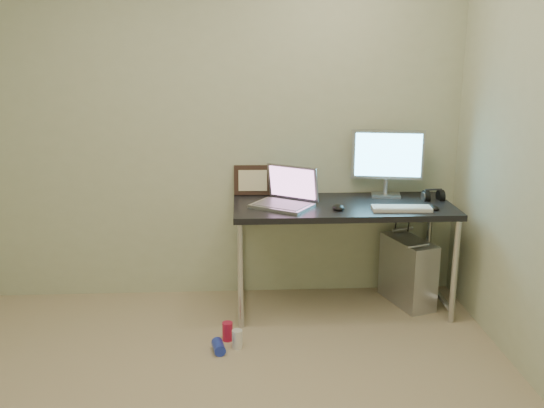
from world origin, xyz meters
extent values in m
cube|color=beige|center=(0.00, 1.75, 1.25)|extent=(3.50, 0.02, 2.50)
cube|color=black|center=(0.88, 1.43, 0.73)|extent=(1.48, 0.65, 0.04)
cylinder|color=silver|center=(0.18, 1.14, 0.35)|extent=(0.04, 0.04, 0.71)
cylinder|color=silver|center=(0.18, 1.71, 0.35)|extent=(0.04, 0.04, 0.71)
cylinder|color=silver|center=(1.58, 1.14, 0.35)|extent=(0.04, 0.04, 0.71)
cylinder|color=silver|center=(1.58, 1.71, 0.35)|extent=(0.04, 0.04, 0.71)
cylinder|color=silver|center=(0.18, 1.43, 0.08)|extent=(0.04, 0.57, 0.04)
cylinder|color=silver|center=(1.58, 1.43, 0.08)|extent=(0.04, 0.57, 0.04)
cube|color=#B7B7BC|center=(1.36, 1.47, 0.24)|extent=(0.33, 0.49, 0.47)
cylinder|color=#B9BAC0|center=(1.36, 1.28, 0.49)|extent=(0.17, 0.07, 0.02)
cylinder|color=#B9BAC0|center=(1.36, 1.66, 0.49)|extent=(0.17, 0.07, 0.02)
cylinder|color=black|center=(1.31, 1.70, 0.40)|extent=(0.01, 0.16, 0.69)
cylinder|color=black|center=(1.40, 1.68, 0.38)|extent=(0.02, 0.11, 0.71)
cylinder|color=#CB1A45|center=(0.09, 0.96, 0.06)|extent=(0.09, 0.09, 0.12)
cylinder|color=white|center=(0.15, 0.86, 0.06)|extent=(0.08, 0.08, 0.12)
cylinder|color=#2438C6|center=(0.04, 0.81, 0.03)|extent=(0.09, 0.14, 0.07)
cube|color=#B9BAC0|center=(0.46, 1.37, 0.76)|extent=(0.46, 0.42, 0.02)
cube|color=gray|center=(0.46, 1.37, 0.77)|extent=(0.40, 0.36, 0.00)
cube|color=#97979F|center=(0.54, 1.49, 0.89)|extent=(0.34, 0.25, 0.24)
cube|color=#86557C|center=(0.54, 1.48, 0.89)|extent=(0.30, 0.22, 0.21)
cube|color=#B9BAC0|center=(1.22, 1.63, 0.76)|extent=(0.22, 0.18, 0.01)
cylinder|color=#B9BAC0|center=(1.22, 1.65, 0.82)|extent=(0.03, 0.03, 0.11)
cube|color=#B9BAC0|center=(1.22, 1.64, 1.05)|extent=(0.50, 0.12, 0.35)
cube|color=#58C0EE|center=(1.22, 1.62, 1.05)|extent=(0.45, 0.09, 0.30)
cube|color=silver|center=(1.23, 1.26, 0.76)|extent=(0.39, 0.15, 0.02)
ellipsoid|color=black|center=(1.45, 1.27, 0.77)|extent=(0.07, 0.11, 0.03)
ellipsoid|color=black|center=(0.82, 1.30, 0.77)|extent=(0.08, 0.13, 0.04)
cylinder|color=black|center=(1.47, 1.50, 0.78)|extent=(0.04, 0.09, 0.09)
cylinder|color=black|center=(1.57, 1.50, 0.78)|extent=(0.04, 0.09, 0.09)
cube|color=black|center=(1.52, 1.50, 0.82)|extent=(0.12, 0.02, 0.01)
cube|color=black|center=(0.27, 1.72, 0.86)|extent=(0.27, 0.08, 0.21)
cylinder|color=silver|center=(0.45, 1.68, 0.79)|extent=(0.01, 0.01, 0.08)
cylinder|color=silver|center=(0.45, 1.68, 0.84)|extent=(0.04, 0.04, 0.04)
camera|label=1|loc=(0.19, -2.50, 1.80)|focal=40.00mm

